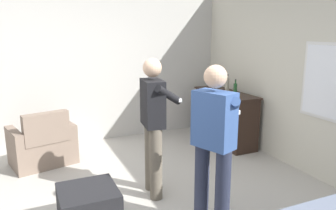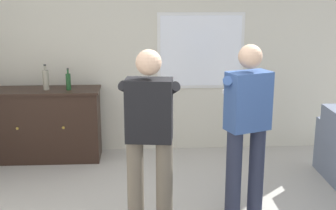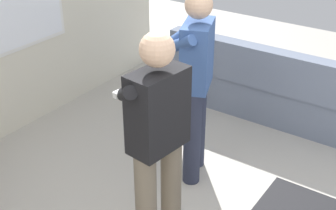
# 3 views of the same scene
# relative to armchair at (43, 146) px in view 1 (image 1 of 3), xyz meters

# --- Properties ---
(ground) EXTENTS (10.40, 10.40, 0.00)m
(ground) POSITION_rel_armchair_xyz_m (1.78, 0.78, -0.29)
(ground) COLOR #B2ADA3
(wall_back_with_window) EXTENTS (5.20, 0.15, 2.80)m
(wall_back_with_window) POSITION_rel_armchair_xyz_m (1.79, 3.44, 1.11)
(wall_back_with_window) COLOR beige
(wall_back_with_window) RESTS_ON ground
(wall_side_left) EXTENTS (0.12, 5.20, 2.80)m
(wall_side_left) POSITION_rel_armchair_xyz_m (-0.88, 0.78, 1.11)
(wall_side_left) COLOR beige
(wall_side_left) RESTS_ON ground
(armchair) EXTENTS (0.83, 1.01, 0.85)m
(armchair) POSITION_rel_armchair_xyz_m (0.00, 0.00, 0.00)
(armchair) COLOR #7F6B5B
(armchair) RESTS_ON ground
(sideboard_cabinet) EXTENTS (1.43, 0.49, 0.92)m
(sideboard_cabinet) POSITION_rel_armchair_xyz_m (0.22, 3.08, 0.17)
(sideboard_cabinet) COLOR black
(sideboard_cabinet) RESTS_ON ground
(bottle_wine_green) EXTENTS (0.06, 0.06, 0.27)m
(bottle_wine_green) POSITION_rel_armchair_xyz_m (0.56, 3.04, 0.74)
(bottle_wine_green) COLOR #1E4C23
(bottle_wine_green) RESTS_ON sideboard_cabinet
(bottle_liquor_amber) EXTENTS (0.08, 0.08, 0.32)m
(bottle_liquor_amber) POSITION_rel_armchair_xyz_m (0.28, 3.07, 0.76)
(bottle_liquor_amber) COLOR gray
(bottle_liquor_amber) RESTS_ON sideboard_cabinet
(ottoman) EXTENTS (0.57, 0.57, 0.44)m
(ottoman) POSITION_rel_armchair_xyz_m (1.95, 0.31, -0.07)
(ottoman) COLOR black
(ottoman) RESTS_ON ground
(person_standing_left) EXTENTS (0.55, 0.50, 1.68)m
(person_standing_left) POSITION_rel_armchair_xyz_m (1.53, 1.20, 0.65)
(person_standing_left) COLOR #6B6051
(person_standing_left) RESTS_ON ground
(person_standing_right) EXTENTS (0.52, 0.52, 1.68)m
(person_standing_right) POSITION_rel_armchair_xyz_m (2.44, 1.47, 0.65)
(person_standing_right) COLOR #282D42
(person_standing_right) RESTS_ON ground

